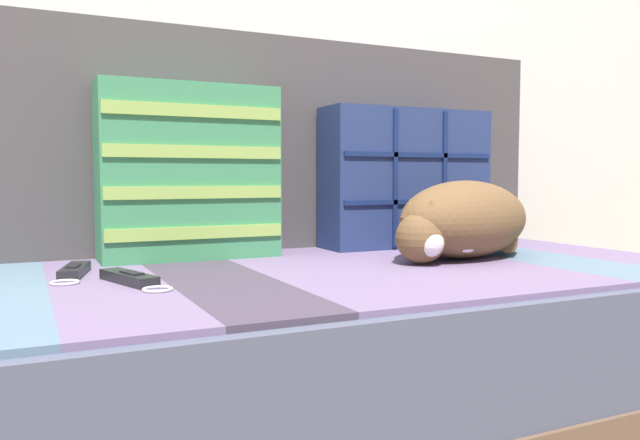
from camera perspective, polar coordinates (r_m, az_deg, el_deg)
name	(u,v)px	position (r m, az deg, el deg)	size (l,w,h in m)	color
couch	(298,365)	(1.30, -2.00, -13.13)	(1.77, 0.91, 0.40)	brown
sofa_backrest	(237,144)	(1.61, -7.57, 6.94)	(1.74, 0.14, 0.53)	#474242
throw_pillow_quilted	(406,178)	(1.65, 7.84, 3.80)	(0.45, 0.14, 0.36)	navy
throw_pillow_striped	(189,172)	(1.42, -11.88, 4.29)	(0.39, 0.14, 0.38)	#3D8956
sleeping_cat	(462,221)	(1.42, 12.86, -0.13)	(0.43, 0.32, 0.17)	brown
game_remote_near	(131,279)	(1.11, -16.91, -5.15)	(0.10, 0.20, 0.02)	black
game_remote_far	(74,271)	(1.23, -21.58, -4.39)	(0.09, 0.19, 0.02)	black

